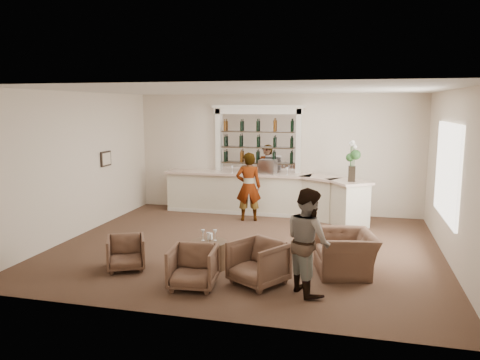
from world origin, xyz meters
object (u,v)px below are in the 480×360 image
at_px(cocktail_table, 209,254).
at_px(espresso_machine, 268,167).
at_px(armchair_far, 345,253).
at_px(flower_vase, 352,159).
at_px(bar_counter, 266,194).
at_px(armchair_left, 126,253).
at_px(sommelier, 249,187).
at_px(armchair_right, 258,263).
at_px(guest, 308,241).
at_px(armchair_center, 193,267).

bearing_deg(cocktail_table, espresso_machine, 86.79).
bearing_deg(armchair_far, flower_vase, 165.95).
height_order(cocktail_table, armchair_far, armchair_far).
relative_size(bar_counter, armchair_left, 8.34).
height_order(sommelier, armchair_far, sommelier).
relative_size(cocktail_table, armchair_left, 1.01).
relative_size(bar_counter, armchair_right, 6.94).
bearing_deg(guest, cocktail_table, 34.23).
bearing_deg(espresso_machine, bar_counter, -120.68).
xyz_separation_m(sommelier, espresso_machine, (0.36, 0.77, 0.44)).
bearing_deg(sommelier, cocktail_table, 77.28).
distance_m(armchair_right, armchair_far, 1.68).
distance_m(armchair_left, armchair_center, 1.59).
bearing_deg(cocktail_table, guest, -20.53).
distance_m(armchair_left, armchair_far, 4.00).
relative_size(armchair_right, armchair_far, 0.72).
bearing_deg(armchair_right, cocktail_table, -176.86).
height_order(armchair_right, armchair_far, armchair_right).
relative_size(bar_counter, armchair_center, 7.46).
bearing_deg(armchair_center, guest, 2.24).
xyz_separation_m(armchair_center, armchair_right, (1.01, 0.41, 0.03)).
bearing_deg(guest, armchair_left, 50.48).
distance_m(armchair_center, armchair_right, 1.09).
xyz_separation_m(armchair_far, flower_vase, (0.03, 3.36, 1.34)).
distance_m(cocktail_table, armchair_right, 1.22).
distance_m(cocktail_table, sommelier, 3.76).
bearing_deg(sommelier, armchair_far, 113.16).
bearing_deg(flower_vase, guest, -97.67).
bearing_deg(armchair_center, cocktail_table, 86.58).
height_order(armchair_center, armchair_far, armchair_far).
height_order(bar_counter, espresso_machine, espresso_machine).
bearing_deg(armchair_center, bar_counter, 81.97).
distance_m(bar_counter, guest, 5.42).
height_order(armchair_left, flower_vase, flower_vase).
xyz_separation_m(armchair_left, espresso_machine, (1.70, 4.93, 1.02)).
relative_size(armchair_center, armchair_right, 0.93).
xyz_separation_m(guest, armchair_left, (-3.35, 0.25, -0.54)).
xyz_separation_m(bar_counter, cocktail_table, (-0.22, -4.43, -0.32)).
height_order(armchair_far, espresso_machine, espresso_machine).
height_order(armchair_left, armchair_far, armchair_far).
distance_m(bar_counter, armchair_left, 5.18).
xyz_separation_m(bar_counter, armchair_far, (2.25, -4.09, -0.20)).
bearing_deg(armchair_far, armchair_left, -91.95).
distance_m(sommelier, guest, 4.85).
bearing_deg(flower_vase, armchair_center, -117.52).
height_order(sommelier, guest, sommelier).
xyz_separation_m(armchair_left, flower_vase, (3.94, 4.17, 1.39)).
height_order(bar_counter, sommelier, sommelier).
distance_m(armchair_center, espresso_machine, 5.55).
bearing_deg(sommelier, flower_vase, 165.85).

